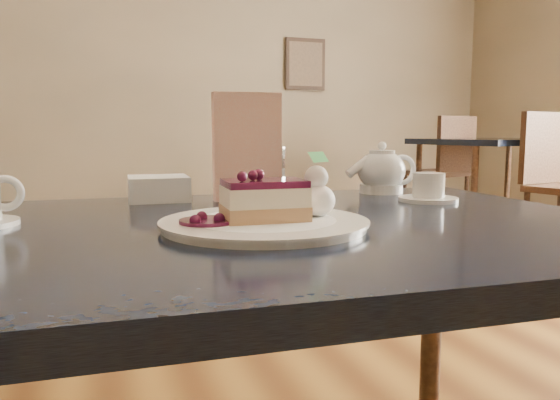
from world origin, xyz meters
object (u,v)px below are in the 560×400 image
object	(u,v)px
bg_table_far_right	(490,231)
dessert_plate	(264,224)
cheesecake_slice	(264,200)
tea_set	(390,175)
main_table	(256,272)

from	to	relation	value
bg_table_far_right	dessert_plate	bearing A→B (deg)	-147.59
cheesecake_slice	bg_table_far_right	world-z (taller)	bg_table_far_right
tea_set	main_table	bearing A→B (deg)	-145.80
cheesecake_slice	bg_table_far_right	distance (m)	4.01
cheesecake_slice	main_table	bearing A→B (deg)	90.00
main_table	cheesecake_slice	size ratio (longest dim) A/B	9.98
main_table	dessert_plate	distance (m)	0.10
cheesecake_slice	tea_set	xyz separation A→B (m)	(0.39, 0.31, 0.00)
cheesecake_slice	tea_set	size ratio (longest dim) A/B	0.44
bg_table_far_right	tea_set	bearing A→B (deg)	-146.68
main_table	bg_table_far_right	size ratio (longest dim) A/B	0.61
dessert_plate	cheesecake_slice	world-z (taller)	cheesecake_slice
dessert_plate	tea_set	bearing A→B (deg)	38.71
tea_set	bg_table_far_right	bearing A→B (deg)	45.90
main_table	dessert_plate	world-z (taller)	dessert_plate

